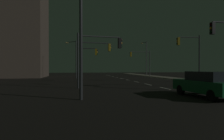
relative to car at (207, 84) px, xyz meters
The scene contains 13 objects.
ground_plane 9.76m from the car, 90.76° to the left, with size 112.00×112.00×0.00m, color black.
sidewalk_right 12.67m from the car, 50.26° to the left, with size 2.75×77.00×0.14m, color gray.
lane_markings_center 13.25m from the car, 90.56° to the left, with size 0.14×50.00×0.01m.
lane_edge_line 16.10m from the car, 66.31° to the left, with size 0.14×53.00×0.01m.
car is the anchor object (origin of this frame).
traffic_light_near_left 13.07m from the car, 61.13° to the left, with size 2.98×0.63×5.72m.
traffic_light_far_center 14.60m from the car, 113.53° to the left, with size 4.25×0.64×5.15m.
traffic_light_mid_left 19.05m from the car, 109.36° to the left, with size 2.97×0.58×4.92m.
traffic_light_mid_right 27.28m from the car, 78.89° to the left, with size 4.31×0.40×5.19m.
traffic_light_near_right 9.29m from the car, 130.42° to the left, with size 4.14×0.55×4.87m.
street_lamp_far_end 31.69m from the car, 75.79° to the left, with size 1.06×1.37×7.63m.
street_lamp_across_street 8.43m from the car, behind, with size 0.89×1.65×7.98m.
street_lamp_mid_block 24.92m from the car, 109.13° to the left, with size 1.97×1.57×6.53m.
Camera 1 is at (-7.68, -2.42, 1.77)m, focal length 30.38 mm.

